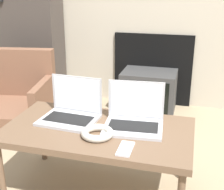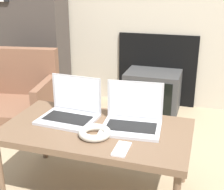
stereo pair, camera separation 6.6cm
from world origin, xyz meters
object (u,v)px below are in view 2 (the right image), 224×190
(laptop_left, at_px, (71,110))
(headphones, at_px, (95,133))
(phone, at_px, (122,149))
(tv, at_px, (152,91))
(armchair, at_px, (15,90))
(laptop_right, at_px, (133,117))

(laptop_left, height_order, headphones, laptop_left)
(laptop_left, relative_size, phone, 2.39)
(headphones, bearing_deg, tv, 87.60)
(armchair, bearing_deg, tv, 18.90)
(laptop_left, distance_m, armchair, 1.05)
(laptop_right, relative_size, tv, 0.67)
(headphones, distance_m, phone, 0.20)
(laptop_right, relative_size, phone, 2.42)
(laptop_right, distance_m, armchair, 1.36)
(tv, bearing_deg, laptop_left, -102.51)
(phone, bearing_deg, laptop_right, 92.79)
(phone, bearing_deg, tv, 94.31)
(phone, relative_size, tv, 0.28)
(headphones, distance_m, armchair, 1.33)
(headphones, bearing_deg, laptop_right, 48.29)
(tv, bearing_deg, headphones, -92.40)
(laptop_right, bearing_deg, laptop_left, 175.11)
(phone, bearing_deg, armchair, 142.95)
(laptop_right, height_order, tv, laptop_right)
(headphones, relative_size, tv, 0.34)
(headphones, bearing_deg, phone, -28.61)
(laptop_left, height_order, armchair, laptop_left)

